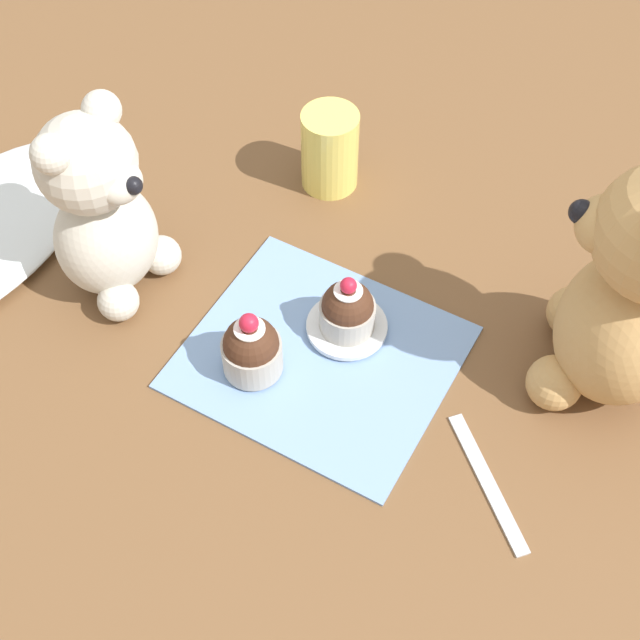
{
  "coord_description": "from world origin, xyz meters",
  "views": [
    {
      "loc": [
        -0.39,
        -0.22,
        0.65
      ],
      "look_at": [
        0.0,
        0.0,
        0.06
      ],
      "focal_mm": 50.0,
      "sensor_mm": 36.0,
      "label": 1
    }
  ],
  "objects": [
    {
      "name": "teddy_bear_cream",
      "position": [
        -0.01,
        0.21,
        0.09
      ],
      "size": [
        0.1,
        0.1,
        0.2
      ],
      "rotation": [
        0.0,
        0.0,
        -0.03
      ],
      "color": "beige",
      "rests_on": "ground_plane"
    },
    {
      "name": "knitted_placemat",
      "position": [
        0.0,
        0.0,
        0.0
      ],
      "size": [
        0.2,
        0.23,
        0.01
      ],
      "primitive_type": "cube",
      "color": "#7A9ED1",
      "rests_on": "ground_plane"
    },
    {
      "name": "juice_glass",
      "position": [
        0.2,
        0.1,
        0.04
      ],
      "size": [
        0.06,
        0.06,
        0.09
      ],
      "primitive_type": "cylinder",
      "color": "#EADB66",
      "rests_on": "ground_plane"
    },
    {
      "name": "cupcake_near_tan_bear",
      "position": [
        0.04,
        -0.01,
        0.03
      ],
      "size": [
        0.05,
        0.05,
        0.06
      ],
      "color": "#B2ADA3",
      "rests_on": "saucer_plate"
    },
    {
      "name": "teaspoon",
      "position": [
        -0.04,
        -0.18,
        0.0
      ],
      "size": [
        0.1,
        0.1,
        0.01
      ],
      "primitive_type": "cube",
      "rotation": [
        0.0,
        0.0,
        3.98
      ],
      "color": "silver",
      "rests_on": "ground_plane"
    },
    {
      "name": "cupcake_near_cream_bear",
      "position": [
        -0.04,
        0.04,
        0.03
      ],
      "size": [
        0.05,
        0.05,
        0.07
      ],
      "color": "#B2ADA3",
      "rests_on": "knitted_placemat"
    },
    {
      "name": "saucer_plate",
      "position": [
        0.04,
        -0.01,
        0.01
      ],
      "size": [
        0.07,
        0.07,
        0.01
      ],
      "primitive_type": "cylinder",
      "color": "silver",
      "rests_on": "knitted_placemat"
    },
    {
      "name": "teddy_bear_tan",
      "position": [
        0.1,
        -0.22,
        0.11
      ],
      "size": [
        0.14,
        0.13,
        0.24
      ],
      "rotation": [
        0.0,
        0.0,
        3.29
      ],
      "color": "tan",
      "rests_on": "ground_plane"
    },
    {
      "name": "ground_plane",
      "position": [
        0.0,
        0.0,
        0.0
      ],
      "size": [
        4.0,
        4.0,
        0.0
      ],
      "primitive_type": "plane",
      "color": "brown"
    }
  ]
}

